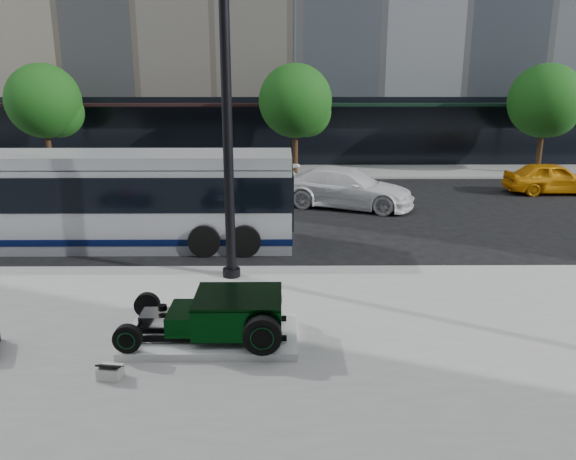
{
  "coord_description": "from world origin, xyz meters",
  "views": [
    {
      "loc": [
        0.37,
        -16.73,
        5.26
      ],
      "look_at": [
        0.49,
        -2.16,
        1.2
      ],
      "focal_mm": 35.0,
      "sensor_mm": 36.0,
      "label": 1
    }
  ],
  "objects_px": {
    "hot_rod": "(228,313)",
    "white_sedan": "(347,188)",
    "lamppost": "(227,127)",
    "transit_bus": "(101,199)",
    "yellow_taxi": "(552,178)"
  },
  "relations": [
    {
      "from": "transit_bus",
      "to": "yellow_taxi",
      "type": "xyz_separation_m",
      "value": [
        17.94,
        7.78,
        -0.78
      ]
    },
    {
      "from": "transit_bus",
      "to": "white_sedan",
      "type": "relative_size",
      "value": 2.22
    },
    {
      "from": "lamppost",
      "to": "white_sedan",
      "type": "bearing_deg",
      "value": 65.0
    },
    {
      "from": "white_sedan",
      "to": "transit_bus",
      "type": "bearing_deg",
      "value": 142.49
    },
    {
      "from": "white_sedan",
      "to": "yellow_taxi",
      "type": "xyz_separation_m",
      "value": [
        9.63,
        2.64,
        -0.08
      ]
    },
    {
      "from": "white_sedan",
      "to": "yellow_taxi",
      "type": "height_order",
      "value": "white_sedan"
    },
    {
      "from": "white_sedan",
      "to": "hot_rod",
      "type": "bearing_deg",
      "value": -176.11
    },
    {
      "from": "transit_bus",
      "to": "white_sedan",
      "type": "distance_m",
      "value": 9.79
    },
    {
      "from": "hot_rod",
      "to": "white_sedan",
      "type": "distance_m",
      "value": 12.68
    },
    {
      "from": "hot_rod",
      "to": "lamppost",
      "type": "relative_size",
      "value": 0.38
    },
    {
      "from": "hot_rod",
      "to": "lamppost",
      "type": "distance_m",
      "value": 4.97
    },
    {
      "from": "lamppost",
      "to": "white_sedan",
      "type": "height_order",
      "value": "lamppost"
    },
    {
      "from": "lamppost",
      "to": "hot_rod",
      "type": "bearing_deg",
      "value": -85.91
    },
    {
      "from": "yellow_taxi",
      "to": "transit_bus",
      "type": "bearing_deg",
      "value": 113.68
    },
    {
      "from": "lamppost",
      "to": "white_sedan",
      "type": "distance_m",
      "value": 9.87
    }
  ]
}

